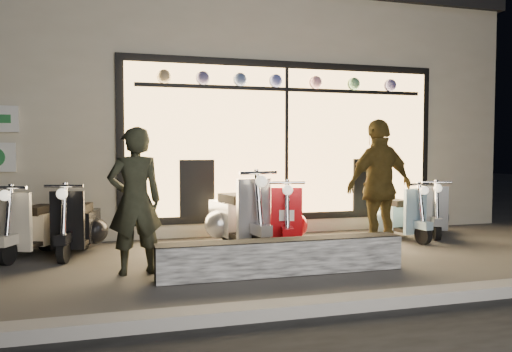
% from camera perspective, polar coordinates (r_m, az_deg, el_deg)
% --- Properties ---
extents(ground, '(40.00, 40.00, 0.00)m').
position_cam_1_polar(ground, '(6.39, 2.31, -9.71)').
color(ground, '#383533').
rests_on(ground, ground).
extents(kerb, '(40.00, 0.25, 0.12)m').
position_cam_1_polar(kerb, '(4.57, 10.31, -14.15)').
color(kerb, slate).
rests_on(kerb, ground).
extents(shop_building, '(10.20, 6.23, 4.20)m').
position_cam_1_polar(shop_building, '(11.10, -5.67, 6.59)').
color(shop_building, beige).
rests_on(shop_building, ground).
extents(graffiti_barrier, '(2.83, 0.28, 0.40)m').
position_cam_1_polar(graffiti_barrier, '(5.70, 3.05, -9.21)').
color(graffiti_barrier, black).
rests_on(graffiti_barrier, ground).
extents(scooter_silver, '(0.67, 1.52, 1.08)m').
position_cam_1_polar(scooter_silver, '(7.28, -2.26, -4.68)').
color(scooter_silver, black).
rests_on(scooter_silver, ground).
extents(scooter_red, '(0.64, 1.33, 0.95)m').
position_cam_1_polar(scooter_red, '(7.34, 3.19, -5.03)').
color(scooter_red, black).
rests_on(scooter_red, ground).
extents(scooter_black, '(0.59, 1.32, 0.93)m').
position_cam_1_polar(scooter_black, '(7.28, -19.62, -5.31)').
color(scooter_black, black).
rests_on(scooter_black, ground).
extents(scooter_cream, '(0.75, 1.27, 0.92)m').
position_cam_1_polar(scooter_cream, '(7.36, -23.70, -5.33)').
color(scooter_cream, black).
rests_on(scooter_cream, ground).
extents(scooter_blue, '(0.50, 1.23, 0.87)m').
position_cam_1_polar(scooter_blue, '(8.29, 15.63, -4.42)').
color(scooter_blue, black).
rests_on(scooter_blue, ground).
extents(scooter_grey, '(0.73, 1.20, 0.88)m').
position_cam_1_polar(scooter_grey, '(8.88, 19.21, -3.98)').
color(scooter_grey, black).
rests_on(scooter_grey, ground).
extents(man, '(0.66, 0.48, 1.66)m').
position_cam_1_polar(man, '(5.79, -13.66, -2.78)').
color(man, black).
rests_on(man, ground).
extents(woman, '(1.14, 0.66, 1.82)m').
position_cam_1_polar(woman, '(6.94, 13.95, -1.18)').
color(woman, '#52411A').
rests_on(woman, ground).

